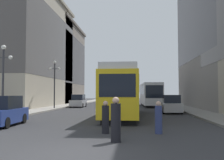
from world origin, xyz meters
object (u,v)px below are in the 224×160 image
at_px(transit_bus, 150,94).
at_px(parked_car_left_mid, 2,112).
at_px(lamp_post_left_near, 3,70).
at_px(parked_car_left_near, 78,101).
at_px(parked_car_right_far, 171,105).
at_px(pedestrian_crossing_far, 116,121).
at_px(lamp_post_left_far, 55,77).
at_px(pedestrian_on_sidewalk, 159,119).
at_px(pedestrian_crossing_near, 105,118).
at_px(streetcar, 124,92).

height_order(transit_bus, parked_car_left_mid, transit_bus).
bearing_deg(parked_car_left_mid, lamp_post_left_near, 113.90).
xyz_separation_m(parked_car_left_near, parked_car_right_far, (11.74, -10.79, 0.00)).
bearing_deg(pedestrian_crossing_far, lamp_post_left_far, -11.30).
xyz_separation_m(pedestrian_on_sidewalk, lamp_post_left_near, (-11.09, 6.25, 3.03)).
distance_m(parked_car_left_mid, lamp_post_left_far, 17.29).
height_order(parked_car_right_far, pedestrian_crossing_near, parked_car_right_far).
bearing_deg(lamp_post_left_far, streetcar, -46.97).
bearing_deg(lamp_post_left_near, parked_car_left_near, 84.17).
height_order(transit_bus, parked_car_right_far, transit_bus).
relative_size(streetcar, parked_car_left_near, 3.35).
distance_m(streetcar, transit_bus, 19.27).
height_order(pedestrian_crossing_far, lamp_post_left_near, lamp_post_left_near).
relative_size(pedestrian_crossing_near, lamp_post_left_far, 0.27).
bearing_deg(transit_bus, streetcar, -101.56).
relative_size(parked_car_left_near, pedestrian_crossing_far, 2.34).
xyz_separation_m(parked_car_left_near, parked_car_left_mid, (-0.00, -22.32, 0.00)).
relative_size(parked_car_left_mid, pedestrian_on_sidewalk, 2.74).
bearing_deg(pedestrian_on_sidewalk, lamp_post_left_near, -138.70).
relative_size(parked_car_left_mid, pedestrian_crossing_near, 2.72).
xyz_separation_m(pedestrian_crossing_near, lamp_post_left_near, (-8.50, 6.39, 3.02)).
height_order(parked_car_left_mid, pedestrian_crossing_far, parked_car_left_mid).
distance_m(streetcar, lamp_post_left_far, 13.38).
bearing_deg(parked_car_right_far, parked_car_left_near, -39.97).
height_order(parked_car_left_near, parked_car_right_far, same).
xyz_separation_m(parked_car_right_far, pedestrian_on_sidewalk, (-2.55, -14.04, -0.10)).
bearing_deg(lamp_post_left_far, parked_car_left_mid, -83.59).
distance_m(parked_car_left_near, pedestrian_crossing_near, 25.84).
distance_m(parked_car_right_far, pedestrian_crossing_near, 15.09).
xyz_separation_m(streetcar, transit_bus, (3.37, 18.97, -0.15)).
xyz_separation_m(pedestrian_crossing_near, pedestrian_crossing_far, (0.66, -2.26, 0.10)).
bearing_deg(pedestrian_crossing_far, parked_car_left_mid, 21.81).
relative_size(transit_bus, parked_car_right_far, 2.93).
distance_m(streetcar, lamp_post_left_near, 9.83).
relative_size(streetcar, parked_car_right_far, 3.21).
height_order(pedestrian_crossing_near, lamp_post_left_near, lamp_post_left_near).
height_order(parked_car_right_far, pedestrian_crossing_far, parked_car_right_far).
xyz_separation_m(streetcar, pedestrian_crossing_near, (-0.53, -9.87, -1.36)).
distance_m(parked_car_right_far, pedestrian_on_sidewalk, 14.27).
relative_size(transit_bus, lamp_post_left_near, 2.37).
height_order(parked_car_right_far, lamp_post_left_near, lamp_post_left_near).
bearing_deg(parked_car_left_mid, transit_bus, 65.06).
bearing_deg(pedestrian_crossing_near, pedestrian_crossing_far, -65.06).
distance_m(streetcar, parked_car_right_far, 6.43).
distance_m(transit_bus, parked_car_right_far, 14.75).
relative_size(pedestrian_crossing_far, pedestrian_on_sidewalk, 1.14).
distance_m(transit_bus, parked_car_left_near, 11.25).
distance_m(transit_bus, pedestrian_crossing_far, 31.29).
distance_m(transit_bus, lamp_post_left_near, 25.72).
height_order(transit_bus, lamp_post_left_near, lamp_post_left_near).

